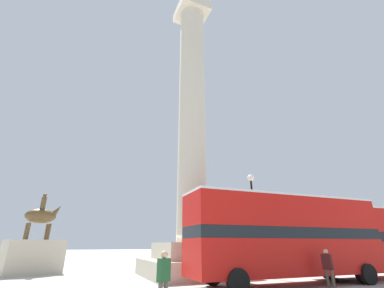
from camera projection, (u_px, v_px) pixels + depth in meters
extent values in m
plane|color=#ADA89E|center=(192.00, 276.00, 16.72)|extent=(200.00, 200.00, 0.00)
cube|color=#BCB29E|center=(192.00, 268.00, 16.90)|extent=(6.22, 6.22, 1.03)
cube|color=#BCB29E|center=(192.00, 251.00, 17.28)|extent=(4.48, 4.48, 1.03)
cylinder|color=#BCB29E|center=(192.00, 109.00, 21.24)|extent=(2.18, 2.18, 20.67)
cube|color=#BCB29E|center=(192.00, 12.00, 25.18)|extent=(2.94, 2.94, 0.90)
sphere|color=brown|center=(192.00, 5.00, 25.55)|extent=(1.16, 1.16, 1.16)
cube|color=black|center=(383.00, 237.00, 16.92)|extent=(11.39, 3.19, 0.55)
cube|color=#B7140F|center=(379.00, 222.00, 17.28)|extent=(11.39, 3.24, 1.41)
cube|color=silver|center=(376.00, 210.00, 17.56)|extent=(11.39, 3.24, 0.12)
cylinder|color=black|center=(327.00, 269.00, 16.15)|extent=(1.02, 0.36, 1.00)
cylinder|color=black|center=(363.00, 273.00, 13.94)|extent=(1.02, 0.36, 1.00)
cube|color=#B7140F|center=(289.00, 256.00, 13.51)|extent=(11.13, 2.98, 1.71)
cube|color=black|center=(286.00, 234.00, 13.92)|extent=(11.13, 2.93, 0.55)
cube|color=#B7140F|center=(283.00, 213.00, 14.31)|extent=(11.13, 2.98, 1.58)
cube|color=silver|center=(281.00, 198.00, 14.62)|extent=(11.13, 2.98, 0.12)
cylinder|color=black|center=(328.00, 270.00, 15.59)|extent=(1.01, 0.34, 1.00)
cylinder|color=black|center=(368.00, 274.00, 13.35)|extent=(1.01, 0.34, 1.00)
cylinder|color=black|center=(212.00, 275.00, 13.05)|extent=(1.01, 0.34, 1.00)
cylinder|color=black|center=(238.00, 281.00, 10.81)|extent=(1.01, 0.34, 1.00)
cube|color=#BCB29E|center=(32.00, 257.00, 18.35)|extent=(4.37, 3.76, 2.25)
ellipsoid|color=brown|center=(41.00, 216.00, 19.38)|extent=(2.39, 1.76, 1.06)
cone|color=brown|center=(56.00, 211.00, 20.22)|extent=(1.17, 0.91, 1.12)
cylinder|color=brown|center=(43.00, 203.00, 19.74)|extent=(0.36, 0.36, 0.90)
sphere|color=brown|center=(45.00, 195.00, 19.95)|extent=(0.28, 0.28, 0.28)
cylinder|color=brown|center=(46.00, 232.00, 19.62)|extent=(0.20, 0.20, 1.16)
cylinder|color=brown|center=(49.00, 232.00, 19.23)|extent=(0.20, 0.20, 1.16)
cylinder|color=brown|center=(26.00, 231.00, 18.73)|extent=(0.20, 0.20, 1.16)
cylinder|color=brown|center=(28.00, 231.00, 18.34)|extent=(0.20, 0.20, 1.16)
cylinder|color=black|center=(259.00, 274.00, 16.40)|extent=(0.31, 0.31, 0.40)
cylinder|color=black|center=(255.00, 226.00, 17.47)|extent=(0.14, 0.14, 6.23)
sphere|color=white|center=(251.00, 178.00, 18.69)|extent=(0.48, 0.48, 0.48)
cylinder|color=#4C473D|center=(328.00, 280.00, 11.86)|extent=(0.14, 0.14, 0.85)
cylinder|color=#4C473D|center=(333.00, 280.00, 11.68)|extent=(0.14, 0.14, 0.85)
cube|color=#471919|center=(327.00, 262.00, 12.05)|extent=(0.30, 0.49, 0.67)
sphere|color=tan|center=(325.00, 251.00, 12.21)|extent=(0.23, 0.23, 0.23)
cube|color=#1E4C28|center=(164.00, 270.00, 8.13)|extent=(0.49, 0.39, 0.67)
sphere|color=tan|center=(164.00, 254.00, 8.30)|extent=(0.23, 0.23, 0.23)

